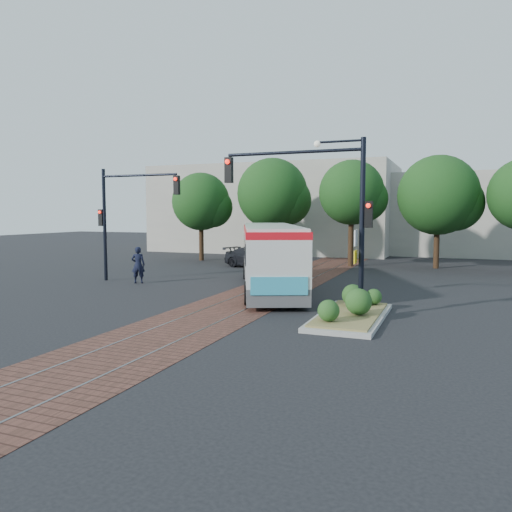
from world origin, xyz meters
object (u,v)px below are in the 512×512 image
object	(u,v)px
signal_pole_left	(122,209)
parked_car	(256,258)
signal_pole_main	(327,199)
traffic_island	(352,309)
city_bus	(270,254)
officer	(138,265)

from	to	relation	value
signal_pole_left	parked_car	distance (m)	10.24
signal_pole_main	signal_pole_left	xyz separation A→B (m)	(-12.23, 4.80, -0.29)
traffic_island	city_bus	bearing A→B (deg)	133.12
signal_pole_left	parked_car	xyz separation A→B (m)	(4.12, 8.82, -3.19)
signal_pole_main	parked_car	size ratio (longest dim) A/B	1.30
traffic_island	signal_pole_left	size ratio (longest dim) A/B	0.87
traffic_island	parked_car	size ratio (longest dim) A/B	1.13
city_bus	signal_pole_main	size ratio (longest dim) A/B	1.92
parked_car	officer	bearing A→B (deg)	-179.98
city_bus	signal_pole_left	xyz separation A→B (m)	(-8.23, -0.40, 2.15)
signal_pole_left	parked_car	size ratio (longest dim) A/B	1.30
city_bus	signal_pole_left	world-z (taller)	signal_pole_left
signal_pole_main	signal_pole_left	bearing A→B (deg)	158.55
traffic_island	signal_pole_main	size ratio (longest dim) A/B	0.87
signal_pole_main	officer	bearing A→B (deg)	157.70
officer	signal_pole_left	bearing A→B (deg)	-35.45
city_bus	officer	xyz separation A→B (m)	(-7.08, -0.66, -0.76)
city_bus	signal_pole_left	distance (m)	8.51
signal_pole_main	officer	distance (m)	12.40
city_bus	traffic_island	size ratio (longest dim) A/B	2.21
parked_car	signal_pole_left	bearing A→B (deg)	173.12
traffic_island	parked_car	distance (m)	16.44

